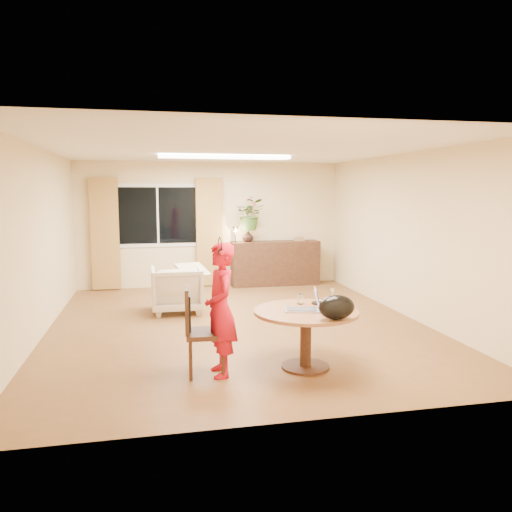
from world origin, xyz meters
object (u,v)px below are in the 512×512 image
at_px(dining_table, 306,322).
at_px(armchair, 177,289).
at_px(child, 221,310).
at_px(sideboard, 275,263).
at_px(dining_chair, 206,331).

relative_size(dining_table, armchair, 1.41).
bearing_deg(child, dining_table, 86.83).
relative_size(child, armchair, 1.73).
relative_size(armchair, sideboard, 0.45).
xyz_separation_m(dining_chair, sideboard, (2.02, 4.95, -0.02)).
bearing_deg(child, dining_chair, -111.91).
bearing_deg(sideboard, dining_chair, -112.21).
bearing_deg(armchair, dining_table, 112.80).
height_order(armchair, sideboard, sideboard).
height_order(dining_chair, child, child).
bearing_deg(dining_chair, child, -14.31).
relative_size(dining_table, sideboard, 0.63).
height_order(dining_table, dining_chair, dining_chair).
bearing_deg(dining_chair, dining_table, 1.77).
bearing_deg(dining_table, armchair, 113.30).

